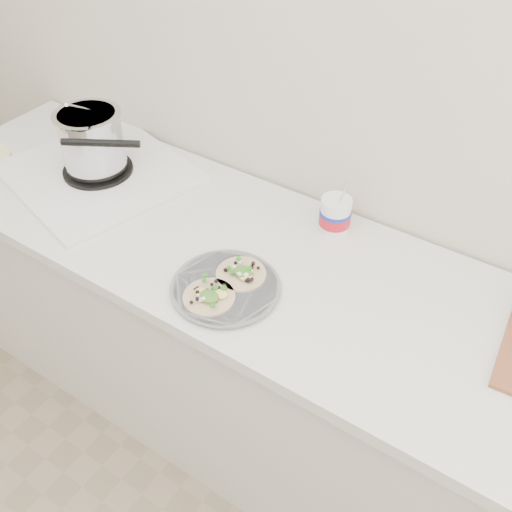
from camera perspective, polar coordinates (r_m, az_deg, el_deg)
The scene contains 4 objects.
counter at distance 1.94m, azimuth 0.32°, elevation -9.63°, with size 2.44×0.66×0.90m.
stove at distance 1.95m, azimuth -15.86°, elevation 10.00°, with size 0.68×0.65×0.27m.
taco_plate at distance 1.50m, azimuth -3.08°, elevation -2.91°, with size 0.29×0.30×0.04m.
tub at distance 1.67m, azimuth 8.02°, elevation 4.33°, with size 0.09×0.09×0.21m.
Camera 1 is at (0.66, 0.41, 1.97)m, focal length 40.00 mm.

